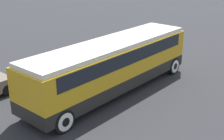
% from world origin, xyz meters
% --- Properties ---
extents(ground_plane, '(120.00, 120.00, 0.00)m').
position_xyz_m(ground_plane, '(0.00, 0.00, 0.00)').
color(ground_plane, '#2D2D30').
extents(tour_bus, '(11.05, 2.61, 2.89)m').
position_xyz_m(tour_bus, '(0.10, -0.00, 1.75)').
color(tour_bus, black).
rests_on(tour_bus, ground_plane).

